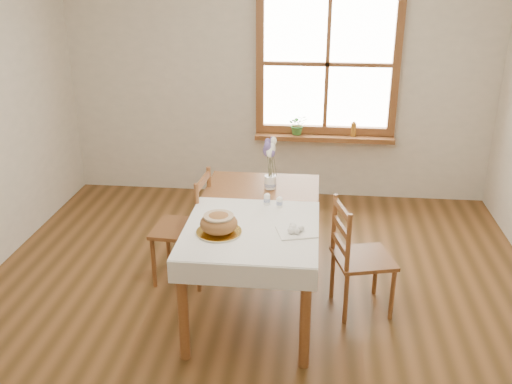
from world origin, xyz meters
TOP-DOWN VIEW (x-y plane):
  - ground at (0.00, 0.00)m, footprint 5.00×5.00m
  - room_walls at (0.00, 0.00)m, footprint 4.60×5.10m
  - window at (0.50, 2.47)m, footprint 1.46×0.08m
  - window_sill at (0.50, 2.40)m, footprint 1.46×0.20m
  - dining_table at (0.00, 0.30)m, footprint 0.90×1.60m
  - table_linen at (0.00, -0.00)m, footprint 0.91×0.99m
  - chair_left at (-0.63, 0.57)m, footprint 0.47×0.46m
  - chair_right at (0.79, 0.28)m, footprint 0.51×0.50m
  - bread_plate at (-0.20, -0.10)m, footprint 0.38×0.38m
  - bread_loaf at (-0.20, -0.10)m, footprint 0.25×0.25m
  - egg_napkin at (0.31, -0.04)m, footprint 0.30×0.27m
  - eggs at (0.31, -0.04)m, footprint 0.23×0.22m
  - salt_shaker at (0.07, 0.40)m, footprint 0.05×0.05m
  - pepper_shaker at (0.17, 0.36)m, footprint 0.05×0.05m
  - flower_vase at (0.07, 0.74)m, footprint 0.12×0.12m
  - lavender_bouquet at (0.07, 0.74)m, footprint 0.17×0.17m
  - potted_plant at (0.22, 2.40)m, footprint 0.23×0.25m
  - amber_bottle at (0.80, 2.40)m, footprint 0.07×0.07m

SIDE VIEW (x-z plane):
  - ground at x=0.00m, z-range 0.00..0.00m
  - chair_right at x=0.79m, z-range 0.00..0.87m
  - chair_left at x=-0.63m, z-range 0.00..0.91m
  - dining_table at x=0.00m, z-range 0.29..1.04m
  - window_sill at x=0.50m, z-range 0.66..0.71m
  - table_linen at x=0.00m, z-range 0.75..0.76m
  - egg_napkin at x=0.31m, z-range 0.76..0.77m
  - bread_plate at x=-0.20m, z-range 0.76..0.78m
  - eggs at x=0.31m, z-range 0.77..0.81m
  - amber_bottle at x=0.80m, z-range 0.71..0.87m
  - potted_plant at x=0.22m, z-range 0.71..0.88m
  - pepper_shaker at x=0.17m, z-range 0.76..0.84m
  - flower_vase at x=0.07m, z-range 0.75..0.85m
  - salt_shaker at x=0.07m, z-range 0.76..0.85m
  - bread_loaf at x=-0.20m, z-range 0.78..0.91m
  - lavender_bouquet at x=0.07m, z-range 0.85..1.17m
  - window at x=0.50m, z-range 0.72..2.18m
  - room_walls at x=0.00m, z-range 0.38..3.03m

